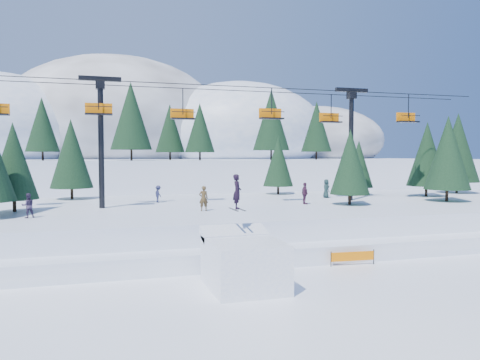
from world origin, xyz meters
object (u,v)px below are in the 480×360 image
object	(u,v)px
banner_near	(353,256)
banner_far	(378,248)
jump_kicker	(243,261)
chairlift	(233,124)

from	to	relation	value
banner_near	banner_far	world-z (taller)	same
jump_kicker	banner_far	world-z (taller)	jump_kicker
chairlift	banner_near	bearing A→B (deg)	-74.65
jump_kicker	banner_near	xyz separation A→B (m)	(7.69, 2.55, -0.78)
chairlift	banner_near	xyz separation A→B (m)	(3.70, -13.47, -8.78)
chairlift	banner_far	distance (m)	15.99
chairlift	banner_far	size ratio (longest dim) A/B	16.21
banner_far	banner_near	bearing A→B (deg)	-147.64
chairlift	jump_kicker	bearing A→B (deg)	-104.00
chairlift	banner_near	size ratio (longest dim) A/B	16.12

